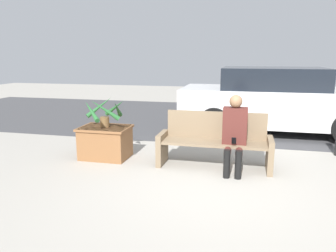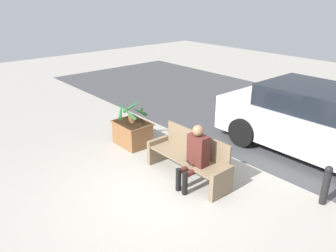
# 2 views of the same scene
# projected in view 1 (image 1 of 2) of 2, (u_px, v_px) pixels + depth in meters

# --- Properties ---
(ground_plane) EXTENTS (30.00, 30.00, 0.00)m
(ground_plane) POSITION_uv_depth(u_px,v_px,m) (218.00, 187.00, 4.65)
(ground_plane) COLOR #9E998E
(road_surface) EXTENTS (20.00, 6.00, 0.01)m
(road_surface) POSITION_uv_depth(u_px,v_px,m) (233.00, 119.00, 9.62)
(road_surface) COLOR #424244
(road_surface) RESTS_ON ground_plane
(bench) EXTENTS (1.87, 0.56, 0.90)m
(bench) POSITION_uv_depth(u_px,v_px,m) (215.00, 142.00, 5.48)
(bench) COLOR #7A664C
(bench) RESTS_ON ground_plane
(person_seated) EXTENTS (0.38, 0.57, 1.23)m
(person_seated) POSITION_uv_depth(u_px,v_px,m) (235.00, 131.00, 5.17)
(person_seated) COLOR #51231E
(person_seated) RESTS_ON ground_plane
(planter_box) EXTENTS (0.88, 0.67, 0.58)m
(planter_box) POSITION_uv_depth(u_px,v_px,m) (106.00, 141.00, 5.95)
(planter_box) COLOR brown
(planter_box) RESTS_ON ground_plane
(potted_plant) EXTENTS (0.76, 0.77, 0.55)m
(potted_plant) POSITION_uv_depth(u_px,v_px,m) (105.00, 111.00, 5.83)
(potted_plant) COLOR brown
(potted_plant) RESTS_ON planter_box
(parked_car) EXTENTS (4.49, 1.98, 1.56)m
(parked_car) POSITION_uv_depth(u_px,v_px,m) (275.00, 101.00, 7.83)
(parked_car) COLOR silver
(parked_car) RESTS_ON ground_plane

